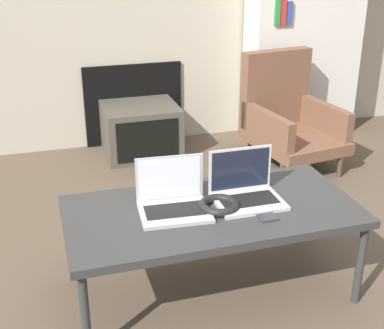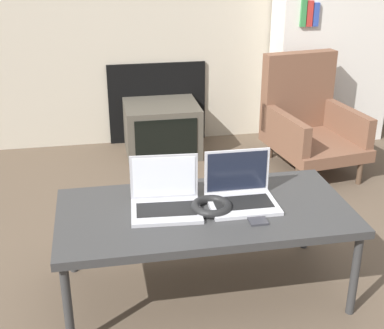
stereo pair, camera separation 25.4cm
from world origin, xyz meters
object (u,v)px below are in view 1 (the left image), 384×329
object	(u,v)px
laptop_left	(173,200)
laptop_right	(245,190)
armchair	(287,115)
headphones	(219,205)
phone	(264,213)
tv	(141,130)

from	to	relation	value
laptop_left	laptop_right	xyz separation A→B (m)	(0.33, 0.00, 0.00)
laptop_right	armchair	world-z (taller)	armchair
headphones	phone	world-z (taller)	headphones
headphones	phone	bearing A→B (deg)	-29.55
laptop_left	headphones	size ratio (longest dim) A/B	1.75
armchair	phone	bearing A→B (deg)	-128.08
phone	armchair	xyz separation A→B (m)	(0.81, 1.43, -0.09)
phone	armchair	world-z (taller)	armchair
headphones	armchair	bearing A→B (deg)	53.81
laptop_left	headphones	distance (m)	0.20
phone	tv	size ratio (longest dim) A/B	0.27
phone	tv	xyz separation A→B (m)	(-0.15, 1.85, -0.24)
laptop_right	armchair	xyz separation A→B (m)	(0.84, 1.28, -0.13)
laptop_right	headphones	xyz separation A→B (m)	(-0.14, -0.06, -0.03)
phone	headphones	bearing A→B (deg)	150.45
headphones	armchair	distance (m)	1.66
phone	armchair	size ratio (longest dim) A/B	0.19
tv	armchair	world-z (taller)	armchair
laptop_right	tv	distance (m)	1.73
laptop_left	laptop_right	size ratio (longest dim) A/B	1.05
headphones	tv	distance (m)	1.78
laptop_right	headphones	size ratio (longest dim) A/B	1.66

